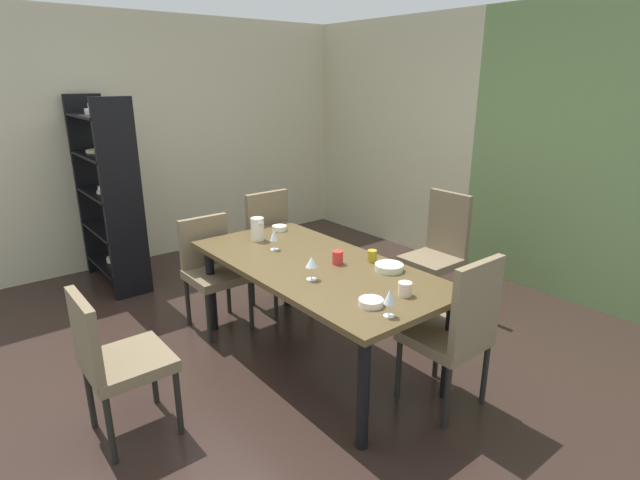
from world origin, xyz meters
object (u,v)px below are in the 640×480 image
object	(u,v)px
display_shelf	(108,192)
wine_glass_south	(274,236)
chair_left_far	(275,246)
cup_right	(405,289)
chair_left_near	(212,266)
cup_near_window	(338,257)
dining_table	(316,274)
wine_glass_front	(311,263)
chair_head_far	(439,247)
cup_north	(372,256)
chair_right_far	(457,328)
wine_glass_rear	(390,297)
serving_bowl_left	(371,302)
pitcher_near_shelf	(258,229)
chair_head_near	(114,357)
serving_bowl_west	(279,228)
serving_bowl_east	(389,267)

from	to	relation	value
display_shelf	wine_glass_south	bearing A→B (deg)	16.69
chair_left_far	cup_right	bearing A→B (deg)	82.56
chair_left_near	display_shelf	size ratio (longest dim) A/B	0.50
display_shelf	cup_near_window	xyz separation A→B (m)	(2.51, 0.78, -0.13)
dining_table	wine_glass_front	xyz separation A→B (m)	(0.21, -0.20, 0.19)
chair_head_far	cup_north	xyz separation A→B (m)	(0.24, -1.06, 0.23)
chair_right_far	cup_north	size ratio (longest dim) A/B	12.46
wine_glass_rear	serving_bowl_left	bearing A→B (deg)	173.77
chair_head_far	pitcher_near_shelf	world-z (taller)	chair_head_far
chair_head_near	chair_head_far	distance (m)	2.79
serving_bowl_west	serving_bowl_left	size ratio (longest dim) A/B	0.86
serving_bowl_left	wine_glass_south	bearing A→B (deg)	174.57
dining_table	pitcher_near_shelf	distance (m)	0.72
chair_head_far	pitcher_near_shelf	size ratio (longest dim) A/B	5.68
chair_left_far	wine_glass_rear	size ratio (longest dim) A/B	6.41
serving_bowl_left	cup_right	distance (m)	0.26
cup_near_window	wine_glass_front	bearing A→B (deg)	-70.57
chair_left_far	serving_bowl_east	distance (m)	1.41
chair_left_far	wine_glass_south	bearing A→B (deg)	56.14
chair_right_far	wine_glass_south	xyz separation A→B (m)	(-1.40, -0.37, 0.31)
pitcher_near_shelf	dining_table	bearing A→B (deg)	2.47
chair_right_far	pitcher_near_shelf	bearing A→B (deg)	101.52
dining_table	chair_left_near	bearing A→B (deg)	-162.11
display_shelf	wine_glass_south	world-z (taller)	display_shelf
dining_table	cup_north	size ratio (longest dim) A/B	24.41
chair_left_near	chair_right_far	distance (m)	2.04
wine_glass_south	wine_glass_front	size ratio (longest dim) A/B	1.03
display_shelf	serving_bowl_east	size ratio (longest dim) A/B	9.54
chair_head_near	serving_bowl_east	size ratio (longest dim) A/B	4.73
dining_table	display_shelf	bearing A→B (deg)	-164.79
chair_left_near	wine_glass_south	distance (m)	0.69
serving_bowl_west	wine_glass_rear	bearing A→B (deg)	-14.45
serving_bowl_east	serving_bowl_west	bearing A→B (deg)	-177.37
chair_left_near	serving_bowl_east	bearing A→B (deg)	114.16
chair_left_far	wine_glass_south	size ratio (longest dim) A/B	6.44
cup_near_window	chair_head_near	bearing A→B (deg)	-95.31
cup_right	serving_bowl_left	bearing A→B (deg)	-95.60
wine_glass_rear	serving_bowl_left	distance (m)	0.18
chair_head_far	cup_near_window	world-z (taller)	chair_head_far
chair_left_far	display_shelf	size ratio (longest dim) A/B	0.56
serving_bowl_west	cup_near_window	world-z (taller)	cup_near_window
chair_head_near	cup_right	world-z (taller)	chair_head_near
chair_left_far	wine_glass_front	xyz separation A→B (m)	(1.19, -0.51, 0.31)
serving_bowl_east	serving_bowl_west	distance (m)	1.22
chair_left_near	serving_bowl_west	world-z (taller)	chair_left_near
display_shelf	wine_glass_south	xyz separation A→B (m)	(1.99, 0.60, -0.07)
chair_head_far	wine_glass_rear	distance (m)	1.85
wine_glass_front	wine_glass_rear	size ratio (longest dim) A/B	0.97
chair_right_far	chair_left_far	bearing A→B (deg)	90.00
chair_head_near	cup_near_window	bearing A→B (deg)	84.69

